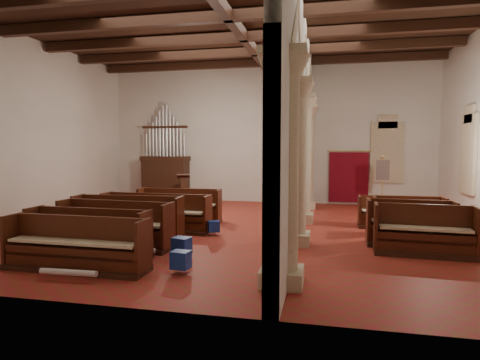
% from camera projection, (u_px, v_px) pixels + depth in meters
% --- Properties ---
extents(floor, '(14.00, 14.00, 0.00)m').
position_uv_depth(floor, '(237.00, 229.00, 11.84)').
color(floor, maroon).
rests_on(floor, ground).
extents(ceiling, '(14.00, 14.00, 0.00)m').
position_uv_depth(ceiling, '(237.00, 20.00, 11.34)').
color(ceiling, '#331C11').
rests_on(ceiling, wall_back).
extents(wall_back, '(14.00, 0.02, 6.00)m').
position_uv_depth(wall_back, '(266.00, 134.00, 17.44)').
color(wall_back, beige).
rests_on(wall_back, floor).
extents(wall_front, '(14.00, 0.02, 6.00)m').
position_uv_depth(wall_front, '(147.00, 107.00, 5.74)').
color(wall_front, beige).
rests_on(wall_front, floor).
extents(wall_left, '(0.02, 12.00, 6.00)m').
position_uv_depth(wall_left, '(27.00, 129.00, 13.04)').
color(wall_left, beige).
rests_on(wall_left, floor).
extents(ceiling_beams, '(13.80, 11.80, 0.30)m').
position_uv_depth(ceiling_beams, '(237.00, 27.00, 11.36)').
color(ceiling_beams, '#361D11').
rests_on(ceiling_beams, wall_back).
extents(arcade, '(0.90, 11.90, 6.00)m').
position_uv_depth(arcade, '(300.00, 106.00, 11.17)').
color(arcade, beige).
rests_on(arcade, floor).
extents(window_right_b, '(0.03, 1.00, 2.20)m').
position_uv_depth(window_right_b, '(469.00, 154.00, 12.65)').
color(window_right_b, '#306C54').
rests_on(window_right_b, wall_right).
extents(window_back, '(1.00, 0.03, 2.20)m').
position_uv_depth(window_back, '(387.00, 152.00, 16.46)').
color(window_back, '#306C54').
rests_on(window_back, wall_back).
extents(pipe_organ, '(2.10, 0.85, 4.40)m').
position_uv_depth(pipe_organ, '(166.00, 170.00, 18.02)').
color(pipe_organ, '#361D11').
rests_on(pipe_organ, floor).
extents(lectern, '(0.63, 0.67, 1.32)m').
position_uv_depth(lectern, '(184.00, 192.00, 16.87)').
color(lectern, '#362011').
rests_on(lectern, floor).
extents(dossal_curtain, '(1.80, 0.07, 2.17)m').
position_uv_depth(dossal_curtain, '(349.00, 177.00, 16.79)').
color(dossal_curtain, maroon).
rests_on(dossal_curtain, floor).
extents(processional_banner, '(0.48, 0.61, 2.11)m').
position_uv_depth(processional_banner, '(382.00, 192.00, 14.80)').
color(processional_banner, '#361D11').
rests_on(processional_banner, floor).
extents(hymnal_box_a, '(0.37, 0.32, 0.34)m').
position_uv_depth(hymnal_box_a, '(181.00, 260.00, 7.69)').
color(hymnal_box_a, navy).
rests_on(hymnal_box_a, floor).
extents(hymnal_box_b, '(0.43, 0.39, 0.37)m').
position_uv_depth(hymnal_box_b, '(182.00, 246.00, 8.73)').
color(hymnal_box_b, navy).
rests_on(hymnal_box_b, floor).
extents(hymnal_box_c, '(0.38, 0.35, 0.30)m').
position_uv_depth(hymnal_box_c, '(214.00, 226.00, 11.00)').
color(hymnal_box_c, navy).
rests_on(hymnal_box_c, floor).
extents(tube_heater_a, '(1.11, 0.15, 0.11)m').
position_uv_depth(tube_heater_a, '(68.00, 272.00, 7.27)').
color(tube_heater_a, silver).
rests_on(tube_heater_a, floor).
extents(tube_heater_b, '(0.97, 0.36, 0.10)m').
position_uv_depth(tube_heater_b, '(133.00, 251.00, 8.77)').
color(tube_heater_b, silver).
rests_on(tube_heater_b, floor).
extents(nave_pew_0, '(3.00, 0.76, 1.06)m').
position_uv_depth(nave_pew_0, '(76.00, 253.00, 7.92)').
color(nave_pew_0, '#361D11').
rests_on(nave_pew_0, floor).
extents(nave_pew_1, '(2.82, 0.79, 1.08)m').
position_uv_depth(nave_pew_1, '(88.00, 242.00, 8.77)').
color(nave_pew_1, '#361D11').
rests_on(nave_pew_1, floor).
extents(nave_pew_2, '(2.90, 0.93, 1.13)m').
position_uv_depth(nave_pew_2, '(115.00, 232.00, 9.66)').
color(nave_pew_2, '#361D11').
rests_on(nave_pew_2, floor).
extents(nave_pew_3, '(2.94, 0.90, 1.14)m').
position_uv_depth(nave_pew_3, '(128.00, 225.00, 10.61)').
color(nave_pew_3, '#361D11').
rests_on(nave_pew_3, floor).
extents(nave_pew_4, '(3.28, 0.84, 1.07)m').
position_uv_depth(nave_pew_4, '(156.00, 219.00, 11.60)').
color(nave_pew_4, '#361D11').
rests_on(nave_pew_4, floor).
extents(nave_pew_5, '(2.98, 0.75, 0.99)m').
position_uv_depth(nave_pew_5, '(158.00, 216.00, 12.13)').
color(nave_pew_5, '#361D11').
rests_on(nave_pew_5, floor).
extents(nave_pew_6, '(2.71, 0.83, 1.07)m').
position_uv_depth(nave_pew_6, '(180.00, 211.00, 12.99)').
color(nave_pew_6, '#361D11').
rests_on(nave_pew_6, floor).
extents(aisle_pew_0, '(2.19, 0.90, 1.13)m').
position_uv_depth(aisle_pew_0, '(424.00, 238.00, 9.01)').
color(aisle_pew_0, '#361D11').
rests_on(aisle_pew_0, floor).
extents(aisle_pew_1, '(2.05, 0.83, 1.13)m').
position_uv_depth(aisle_pew_1, '(410.00, 231.00, 9.80)').
color(aisle_pew_1, '#361D11').
rests_on(aisle_pew_1, floor).
extents(aisle_pew_2, '(1.91, 0.80, 1.08)m').
position_uv_depth(aisle_pew_2, '(408.00, 223.00, 10.94)').
color(aisle_pew_2, '#361D11').
rests_on(aisle_pew_2, floor).
extents(aisle_pew_3, '(1.68, 0.64, 0.95)m').
position_uv_depth(aisle_pew_3, '(387.00, 217.00, 12.00)').
color(aisle_pew_3, '#361D11').
rests_on(aisle_pew_3, floor).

